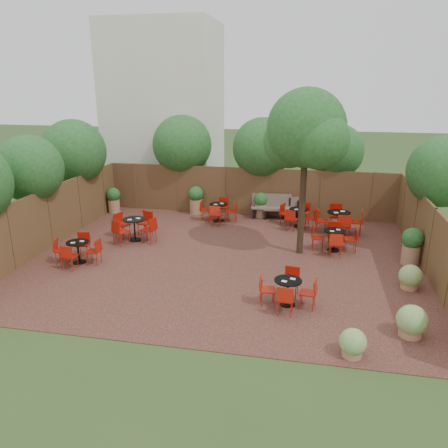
# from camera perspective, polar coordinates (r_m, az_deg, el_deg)

# --- Properties ---
(ground) EXTENTS (80.00, 80.00, 0.00)m
(ground) POSITION_cam_1_polar(r_m,az_deg,el_deg) (13.94, 0.09, -4.57)
(ground) COLOR #354F23
(ground) RESTS_ON ground
(courtyard_paving) EXTENTS (12.00, 10.00, 0.02)m
(courtyard_paving) POSITION_cam_1_polar(r_m,az_deg,el_deg) (13.94, 0.09, -4.53)
(courtyard_paving) COLOR #351B16
(courtyard_paving) RESTS_ON ground
(fence_back) EXTENTS (12.00, 0.08, 2.00)m
(fence_back) POSITION_cam_1_polar(r_m,az_deg,el_deg) (18.33, 3.13, 4.23)
(fence_back) COLOR #4E2C1C
(fence_back) RESTS_ON ground
(fence_left) EXTENTS (0.08, 10.00, 2.00)m
(fence_left) POSITION_cam_1_polar(r_m,az_deg,el_deg) (15.83, -21.75, 0.73)
(fence_left) COLOR #4E2C1C
(fence_left) RESTS_ON ground
(fence_right) EXTENTS (0.08, 10.00, 2.00)m
(fence_right) POSITION_cam_1_polar(r_m,az_deg,el_deg) (13.81, 25.34, -2.15)
(fence_right) COLOR #4E2C1C
(fence_right) RESTS_ON ground
(neighbour_building) EXTENTS (5.00, 4.00, 8.00)m
(neighbour_building) POSITION_cam_1_polar(r_m,az_deg,el_deg) (21.83, -7.70, 14.28)
(neighbour_building) COLOR silver
(neighbour_building) RESTS_ON ground
(overhang_foliage) EXTENTS (15.61, 10.66, 2.55)m
(overhang_foliage) POSITION_cam_1_polar(r_m,az_deg,el_deg) (16.48, -4.92, 8.74)
(overhang_foliage) COLOR #1C521A
(overhang_foliage) RESTS_ON ground
(courtyard_tree) EXTENTS (2.61, 2.51, 5.21)m
(courtyard_tree) POSITION_cam_1_polar(r_m,az_deg,el_deg) (13.67, 10.59, 11.47)
(courtyard_tree) COLOR black
(courtyard_tree) RESTS_ON courtyard_paving
(park_bench_left) EXTENTS (1.66, 0.69, 1.00)m
(park_bench_left) POSITION_cam_1_polar(r_m,az_deg,el_deg) (17.98, 6.17, 2.34)
(park_bench_left) COLOR brown
(park_bench_left) RESTS_ON courtyard_paving
(park_bench_right) EXTENTS (1.50, 0.66, 0.90)m
(park_bench_right) POSITION_cam_1_polar(r_m,az_deg,el_deg) (17.96, 7.47, 2.10)
(park_bench_right) COLOR brown
(park_bench_right) RESTS_ON courtyard_paving
(bistro_tables) EXTENTS (9.52, 7.89, 0.95)m
(bistro_tables) POSITION_cam_1_polar(r_m,az_deg,el_deg) (15.15, 2.96, -0.89)
(bistro_tables) COLOR black
(bistro_tables) RESTS_ON courtyard_paving
(planters) EXTENTS (11.91, 4.67, 1.17)m
(planters) POSITION_cam_1_polar(r_m,az_deg,el_deg) (16.96, 1.73, 1.80)
(planters) COLOR #9D6E4E
(planters) RESTS_ON courtyard_paving
(low_shrubs) EXTENTS (2.35, 4.08, 0.72)m
(low_shrubs) POSITION_cam_1_polar(r_m,az_deg,el_deg) (11.08, 21.76, -10.24)
(low_shrubs) COLOR #9D6E4E
(low_shrubs) RESTS_ON courtyard_paving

